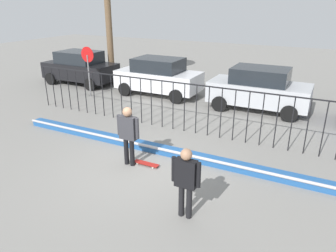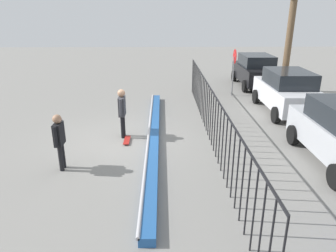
# 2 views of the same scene
# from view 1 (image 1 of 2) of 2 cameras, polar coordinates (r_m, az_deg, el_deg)

# --- Properties ---
(ground_plane) EXTENTS (60.00, 60.00, 0.00)m
(ground_plane) POSITION_cam_1_polar(r_m,az_deg,el_deg) (9.54, -5.06, -7.30)
(ground_plane) COLOR gray
(bowl_coping_ledge) EXTENTS (11.00, 0.40, 0.27)m
(bowl_coping_ledge) POSITION_cam_1_polar(r_m,az_deg,el_deg) (10.34, -1.81, -4.08)
(bowl_coping_ledge) COLOR #235699
(bowl_coping_ledge) RESTS_ON ground
(perimeter_fence) EXTENTS (14.04, 0.04, 1.85)m
(perimeter_fence) POSITION_cam_1_polar(r_m,az_deg,el_deg) (11.67, 2.97, 4.27)
(perimeter_fence) COLOR black
(perimeter_fence) RESTS_ON ground
(skateboarder) EXTENTS (0.73, 0.27, 1.80)m
(skateboarder) POSITION_cam_1_polar(r_m,az_deg,el_deg) (9.25, -7.12, -0.90)
(skateboarder) COLOR black
(skateboarder) RESTS_ON ground
(skateboard) EXTENTS (0.80, 0.20, 0.07)m
(skateboard) POSITION_cam_1_polar(r_m,az_deg,el_deg) (9.59, -3.92, -6.70)
(skateboard) COLOR #A51E19
(skateboard) RESTS_ON ground
(camera_operator) EXTENTS (0.68, 0.26, 1.69)m
(camera_operator) POSITION_cam_1_polar(r_m,az_deg,el_deg) (7.00, 3.20, -9.12)
(camera_operator) COLOR black
(camera_operator) RESTS_ON ground
(parked_car_black) EXTENTS (4.30, 2.12, 1.90)m
(parked_car_black) POSITION_cam_1_polar(r_m,az_deg,el_deg) (19.53, -15.41, 10.06)
(parked_car_black) COLOR black
(parked_car_black) RESTS_ON ground
(parked_car_white) EXTENTS (4.30, 2.12, 1.90)m
(parked_car_white) POSITION_cam_1_polar(r_m,az_deg,el_deg) (16.53, -1.70, 8.85)
(parked_car_white) COLOR silver
(parked_car_white) RESTS_ON ground
(parked_car_silver) EXTENTS (4.30, 2.12, 1.90)m
(parked_car_silver) POSITION_cam_1_polar(r_m,az_deg,el_deg) (14.68, 15.96, 6.42)
(parked_car_silver) COLOR #B7BABF
(parked_car_silver) RESTS_ON ground
(stop_sign) EXTENTS (0.76, 0.07, 2.50)m
(stop_sign) POSITION_cam_1_polar(r_m,az_deg,el_deg) (16.60, -14.08, 10.56)
(stop_sign) COLOR slate
(stop_sign) RESTS_ON ground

